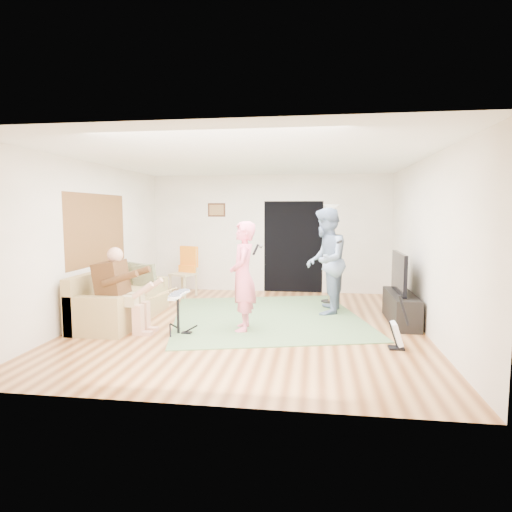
{
  "coord_description": "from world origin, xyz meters",
  "views": [
    {
      "loc": [
        1.06,
        -6.85,
        1.87
      ],
      "look_at": [
        0.06,
        0.3,
        1.11
      ],
      "focal_mm": 30.0,
      "sensor_mm": 36.0,
      "label": 1
    }
  ],
  "objects": [
    {
      "name": "floor",
      "position": [
        0.0,
        0.0,
        0.0
      ],
      "size": [
        6.0,
        6.0,
        0.0
      ],
      "primitive_type": "plane",
      "color": "brown",
      "rests_on": "ground"
    },
    {
      "name": "walls",
      "position": [
        0.0,
        0.0,
        1.35
      ],
      "size": [
        5.5,
        6.0,
        2.7
      ],
      "primitive_type": null,
      "color": "silver",
      "rests_on": "floor"
    },
    {
      "name": "ceiling",
      "position": [
        0.0,
        0.0,
        2.7
      ],
      "size": [
        6.0,
        6.0,
        0.0
      ],
      "primitive_type": "plane",
      "rotation": [
        3.14,
        0.0,
        0.0
      ],
      "color": "white",
      "rests_on": "walls"
    },
    {
      "name": "window_blinds",
      "position": [
        -2.74,
        0.2,
        1.55
      ],
      "size": [
        0.0,
        2.05,
        2.05
      ],
      "primitive_type": "plane",
      "rotation": [
        1.57,
        0.0,
        1.57
      ],
      "color": "brown",
      "rests_on": "walls"
    },
    {
      "name": "doorway",
      "position": [
        0.55,
        2.99,
        1.05
      ],
      "size": [
        2.1,
        0.0,
        2.1
      ],
      "primitive_type": "plane",
      "rotation": [
        1.57,
        0.0,
        0.0
      ],
      "color": "black",
      "rests_on": "walls"
    },
    {
      "name": "picture_frame",
      "position": [
        -1.25,
        2.99,
        1.9
      ],
      "size": [
        0.42,
        0.03,
        0.32
      ],
      "primitive_type": "cube",
      "color": "#3F2314",
      "rests_on": "walls"
    },
    {
      "name": "area_rug",
      "position": [
        0.22,
        0.54,
        0.01
      ],
      "size": [
        3.95,
        4.1,
        0.02
      ],
      "primitive_type": "cube",
      "rotation": [
        0.0,
        0.0,
        0.25
      ],
      "color": "#527245",
      "rests_on": "floor"
    },
    {
      "name": "sofa",
      "position": [
        -2.3,
        -0.05,
        0.29
      ],
      "size": [
        0.89,
        2.15,
        0.87
      ],
      "color": "#A18650",
      "rests_on": "floor"
    },
    {
      "name": "drummer",
      "position": [
        -1.88,
        -0.7,
        0.51
      ],
      "size": [
        0.86,
        0.48,
        1.32
      ],
      "color": "#4E2E16",
      "rests_on": "sofa"
    },
    {
      "name": "drum_kit",
      "position": [
        -1.0,
        -0.7,
        0.29
      ],
      "size": [
        0.36,
        0.64,
        0.66
      ],
      "color": "black",
      "rests_on": "floor"
    },
    {
      "name": "singer",
      "position": [
        -0.05,
        -0.35,
        0.86
      ],
      "size": [
        0.49,
        0.67,
        1.72
      ],
      "primitive_type": "imported",
      "rotation": [
        0.0,
        0.0,
        -1.45
      ],
      "color": "pink",
      "rests_on": "floor"
    },
    {
      "name": "microphone",
      "position": [
        0.15,
        -0.35,
        1.28
      ],
      "size": [
        0.06,
        0.06,
        0.24
      ],
      "primitive_type": null,
      "color": "black",
      "rests_on": "singer"
    },
    {
      "name": "guitarist",
      "position": [
        1.25,
        0.98,
        0.97
      ],
      "size": [
        0.85,
        1.03,
        1.94
      ],
      "primitive_type": "imported",
      "rotation": [
        0.0,
        0.0,
        -1.7
      ],
      "color": "#7287A7",
      "rests_on": "floor"
    },
    {
      "name": "guitar_held",
      "position": [
        1.45,
        0.98,
        1.32
      ],
      "size": [
        0.23,
        0.61,
        0.26
      ],
      "primitive_type": null,
      "rotation": [
        0.0,
        0.0,
        -0.2
      ],
      "color": "silver",
      "rests_on": "guitarist"
    },
    {
      "name": "guitar_spare",
      "position": [
        2.18,
        -0.97,
        0.21
      ],
      "size": [
        0.27,
        0.24,
        0.75
      ],
      "color": "black",
      "rests_on": "floor"
    },
    {
      "name": "torchiere_lamp",
      "position": [
        1.37,
        1.94,
        1.37
      ],
      "size": [
        0.36,
        0.36,
        2.0
      ],
      "color": "black",
      "rests_on": "floor"
    },
    {
      "name": "dining_chair",
      "position": [
        -1.8,
        2.15,
        0.39
      ],
      "size": [
        0.6,
        0.63,
        1.1
      ],
      "rotation": [
        0.0,
        0.0,
        -0.37
      ],
      "color": "tan",
      "rests_on": "floor"
    },
    {
      "name": "tv_cabinet",
      "position": [
        2.5,
        0.47,
        0.25
      ],
      "size": [
        0.4,
        1.4,
        0.5
      ],
      "primitive_type": "cube",
      "color": "black",
      "rests_on": "floor"
    },
    {
      "name": "television",
      "position": [
        2.45,
        0.47,
        0.85
      ],
      "size": [
        0.06,
        1.04,
        0.67
      ],
      "primitive_type": "cube",
      "color": "black",
      "rests_on": "tv_cabinet"
    }
  ]
}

